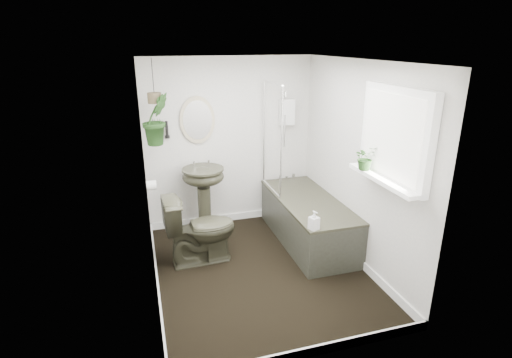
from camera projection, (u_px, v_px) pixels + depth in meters
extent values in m
cube|color=black|center=(260.00, 270.00, 4.57)|extent=(2.30, 2.80, 0.02)
cube|color=white|center=(260.00, 60.00, 3.81)|extent=(2.30, 2.80, 0.02)
cube|color=silver|center=(230.00, 143.00, 5.46)|extent=(2.30, 0.02, 2.30)
cube|color=silver|center=(317.00, 233.00, 2.91)|extent=(2.30, 0.02, 2.30)
cube|color=silver|center=(146.00, 185.00, 3.88)|extent=(0.02, 2.80, 2.30)
cube|color=silver|center=(358.00, 165.00, 4.50)|extent=(0.02, 2.80, 2.30)
cube|color=white|center=(260.00, 266.00, 4.55)|extent=(2.30, 2.80, 0.10)
cube|color=white|center=(287.00, 112.00, 5.49)|extent=(0.20, 0.10, 0.35)
ellipsoid|color=#B9AB8A|center=(197.00, 120.00, 5.20)|extent=(0.46, 0.03, 0.62)
cylinder|color=black|center=(167.00, 130.00, 5.11)|extent=(0.04, 0.04, 0.22)
cylinder|color=white|center=(151.00, 185.00, 4.61)|extent=(0.11, 0.11, 0.11)
cube|color=white|center=(395.00, 136.00, 3.69)|extent=(0.08, 1.00, 0.90)
cube|color=white|center=(384.00, 179.00, 3.81)|extent=(0.18, 1.00, 0.04)
cube|color=white|center=(391.00, 136.00, 3.67)|extent=(0.01, 0.86, 0.76)
imported|color=#302F22|center=(200.00, 229.00, 4.63)|extent=(0.83, 0.50, 0.83)
imported|color=black|center=(365.00, 158.00, 3.99)|extent=(0.23, 0.20, 0.25)
imported|color=black|center=(156.00, 119.00, 4.68)|extent=(0.42, 0.40, 0.61)
imported|color=black|center=(314.00, 220.00, 4.22)|extent=(0.12, 0.12, 0.21)
cylinder|color=brown|center=(154.00, 98.00, 4.59)|extent=(0.16, 0.16, 0.12)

